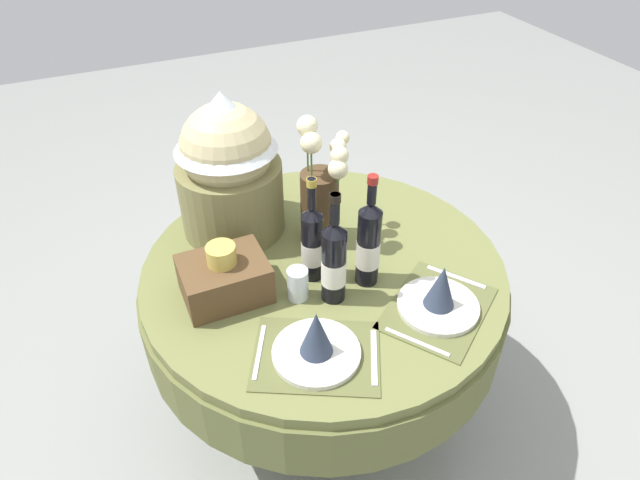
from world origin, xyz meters
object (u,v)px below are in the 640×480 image
object	(u,v)px
woven_basket_side_left	(224,277)
tumbler_near_right	(298,284)
place_setting_right	(440,297)
flower_vase	(321,193)
place_setting_left	(316,344)
dining_table	(323,297)
wine_bottle_centre	(334,262)
gift_tub_back_left	(228,161)
wine_bottle_right	(369,244)
wine_bottle_left	(312,243)

from	to	relation	value
woven_basket_side_left	tumbler_near_right	bearing A→B (deg)	-26.58
place_setting_right	flower_vase	distance (m)	0.50
place_setting_left	place_setting_right	xyz separation A→B (m)	(0.40, 0.02, 0.00)
dining_table	woven_basket_side_left	xyz separation A→B (m)	(-0.33, -0.01, 0.21)
place_setting_left	woven_basket_side_left	world-z (taller)	woven_basket_side_left
wine_bottle_centre	gift_tub_back_left	world-z (taller)	gift_tub_back_left
wine_bottle_centre	place_setting_left	bearing A→B (deg)	-126.08
flower_vase	wine_bottle_centre	distance (m)	0.29
place_setting_right	woven_basket_side_left	bearing A→B (deg)	150.63
flower_vase	wine_bottle_right	bearing A→B (deg)	-80.49
place_setting_right	wine_bottle_right	xyz separation A→B (m)	(-0.13, 0.20, 0.10)
wine_bottle_right	gift_tub_back_left	world-z (taller)	gift_tub_back_left
flower_vase	wine_bottle_right	world-z (taller)	flower_vase
wine_bottle_left	gift_tub_back_left	size ratio (longest dim) A/B	0.71
wine_bottle_left	wine_bottle_right	distance (m)	0.17
flower_vase	gift_tub_back_left	distance (m)	0.32
place_setting_left	wine_bottle_left	distance (m)	0.34
gift_tub_back_left	tumbler_near_right	bearing A→B (deg)	-80.61
place_setting_right	flower_vase	xyz separation A→B (m)	(-0.18, 0.45, 0.13)
wine_bottle_right	tumbler_near_right	xyz separation A→B (m)	(-0.22, 0.02, -0.09)
wine_bottle_right	tumbler_near_right	bearing A→B (deg)	175.92
dining_table	place_setting_right	size ratio (longest dim) A/B	2.78
flower_vase	wine_bottle_left	world-z (taller)	flower_vase
place_setting_left	place_setting_right	size ratio (longest dim) A/B	0.98
dining_table	flower_vase	distance (m)	0.35
wine_bottle_left	wine_bottle_centre	bearing A→B (deg)	-80.72
place_setting_right	wine_bottle_centre	size ratio (longest dim) A/B	1.16
woven_basket_side_left	place_setting_right	bearing A→B (deg)	-29.37
dining_table	wine_bottle_centre	size ratio (longest dim) A/B	3.22
wine_bottle_left	wine_bottle_centre	xyz separation A→B (m)	(0.02, -0.11, 0.01)
wine_bottle_left	wine_bottle_right	bearing A→B (deg)	-31.37
place_setting_left	wine_bottle_centre	bearing A→B (deg)	53.92
place_setting_right	gift_tub_back_left	xyz separation A→B (m)	(-0.43, 0.63, 0.22)
dining_table	flower_vase	bearing A→B (deg)	69.80
wine_bottle_centre	wine_bottle_right	world-z (taller)	wine_bottle_right
gift_tub_back_left	woven_basket_side_left	distance (m)	0.39
place_setting_right	wine_bottle_left	world-z (taller)	wine_bottle_left
tumbler_near_right	gift_tub_back_left	size ratio (longest dim) A/B	0.21
place_setting_left	place_setting_right	world-z (taller)	same
place_setting_right	tumbler_near_right	xyz separation A→B (m)	(-0.36, 0.21, 0.00)
wine_bottle_left	flower_vase	bearing A→B (deg)	58.39
place_setting_left	wine_bottle_left	size ratio (longest dim) A/B	1.18
tumbler_near_right	woven_basket_side_left	world-z (taller)	woven_basket_side_left
dining_table	wine_bottle_left	world-z (taller)	wine_bottle_left
dining_table	gift_tub_back_left	size ratio (longest dim) A/B	2.38
place_setting_right	woven_basket_side_left	distance (m)	0.63
tumbler_near_right	dining_table	bearing A→B (deg)	38.52
wine_bottle_centre	tumbler_near_right	size ratio (longest dim) A/B	3.57
place_setting_left	place_setting_right	bearing A→B (deg)	2.58
woven_basket_side_left	wine_bottle_left	bearing A→B (deg)	-5.27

